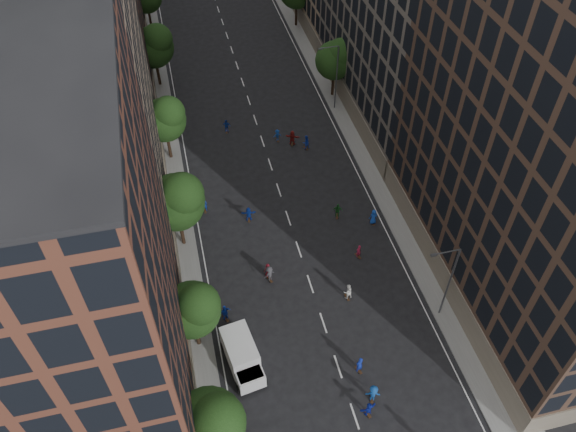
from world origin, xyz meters
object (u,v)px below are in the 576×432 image
object	(u,v)px
streetlamp_far	(335,74)
skater_1	(359,365)
streetlamp_near	(448,279)
cargo_van	(242,356)

from	to	relation	value
streetlamp_far	skater_1	bearing A→B (deg)	-103.46
streetlamp_near	streetlamp_far	xyz separation A→B (m)	(0.00, 33.00, 0.00)
streetlamp_far	streetlamp_near	bearing A→B (deg)	-90.00
skater_1	streetlamp_near	bearing A→B (deg)	-176.68
streetlamp_near	cargo_van	xyz separation A→B (m)	(-18.19, -0.96, -3.68)
streetlamp_near	skater_1	world-z (taller)	streetlamp_near
streetlamp_near	streetlamp_far	distance (m)	33.00
cargo_van	skater_1	xyz separation A→B (m)	(9.39, -2.78, -0.56)
cargo_van	skater_1	distance (m)	9.81
streetlamp_near	skater_1	bearing A→B (deg)	-156.94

